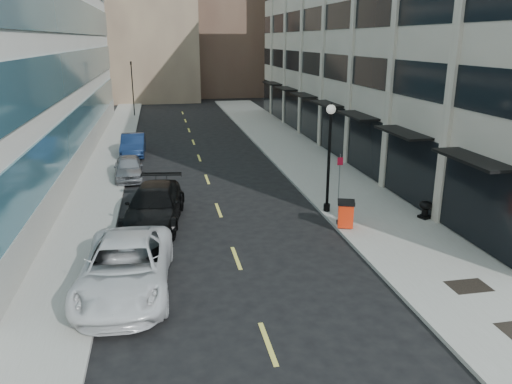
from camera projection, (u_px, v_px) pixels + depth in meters
name	position (u px, v px, depth m)	size (l,w,h in m)	color
sidewalk_right	(321.00, 172.00, 32.68)	(5.00, 80.00, 0.15)	gray
sidewalk_left	(100.00, 184.00, 30.14)	(3.00, 80.00, 0.15)	gray
building_right	(415.00, 32.00, 38.34)	(15.30, 46.50, 18.25)	beige
skyline_tan_far	(83.00, 22.00, 80.00)	(12.00, 14.00, 22.00)	#9B8565
skyline_stone	(295.00, 28.00, 74.84)	(10.00, 14.00, 20.00)	beige
grate_far	(469.00, 286.00, 17.47)	(1.40, 1.00, 0.01)	black
road_centerline	(212.00, 193.00, 28.52)	(0.15, 68.20, 0.01)	#D8CC4C
traffic_signal	(131.00, 65.00, 54.94)	(0.66, 0.66, 6.98)	black
car_white_van	(126.00, 268.00, 17.18)	(3.01, 6.53, 1.81)	silver
car_black_pickup	(154.00, 206.00, 23.63)	(2.50, 6.14, 1.78)	black
car_silver_sedan	(129.00, 168.00, 31.19)	(1.74, 4.34, 1.48)	gray
car_blue_sedan	(133.00, 145.00, 37.61)	(1.69, 4.85, 1.60)	#132448
trash_bin	(346.00, 213.00, 22.79)	(0.98, 0.98, 1.26)	red
lamppost	(329.00, 149.00, 24.21)	(0.45, 0.45, 5.45)	black
sign_post	(340.00, 172.00, 26.13)	(0.30, 0.06, 2.58)	slate
urn_planter	(425.00, 208.00, 23.98)	(0.63, 0.63, 0.87)	black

